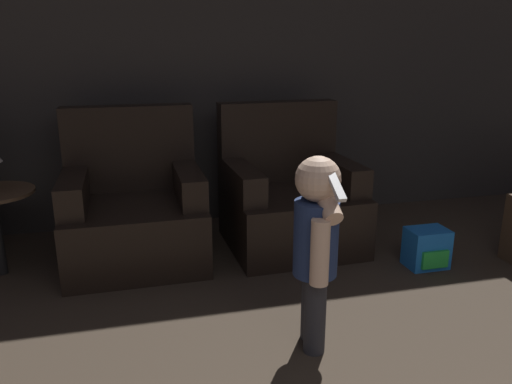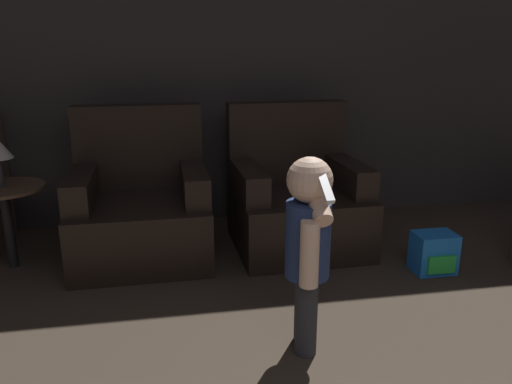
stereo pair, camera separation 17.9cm
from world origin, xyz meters
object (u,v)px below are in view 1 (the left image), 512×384
at_px(person_toddler, 316,239).
at_px(toy_backpack, 427,248).
at_px(armchair_left, 134,211).
at_px(armchair_right, 289,199).

height_order(person_toddler, toy_backpack, person_toddler).
height_order(armchair_left, person_toddler, armchair_left).
xyz_separation_m(armchair_left, armchair_right, (1.08, -0.00, 0.00)).
bearing_deg(armchair_left, person_toddler, -58.76).
xyz_separation_m(person_toddler, toy_backpack, (1.03, 0.66, -0.42)).
xyz_separation_m(armchair_right, toy_backpack, (0.75, -0.62, -0.20)).
distance_m(armchair_left, armchair_right, 1.08).
relative_size(person_toddler, toy_backpack, 3.62).
relative_size(armchair_left, toy_backpack, 3.88).
xyz_separation_m(armchair_right, person_toddler, (-0.28, -1.28, 0.22)).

